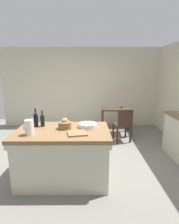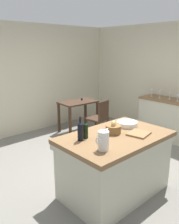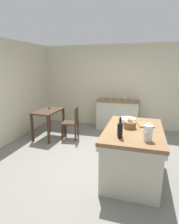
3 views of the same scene
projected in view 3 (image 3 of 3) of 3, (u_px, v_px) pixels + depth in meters
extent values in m
plane|color=slate|center=(102.00, 164.00, 3.74)|extent=(6.76, 6.76, 0.00)
cube|color=beige|center=(120.00, 87.00, 5.84)|extent=(0.12, 5.20, 2.60)
cube|color=brown|center=(134.00, 131.00, 3.18)|extent=(1.53, 0.97, 0.06)
cube|color=#BCBAA3|center=(133.00, 134.00, 3.19)|extent=(1.51, 0.95, 0.08)
cube|color=#BCBAA3|center=(132.00, 154.00, 3.29)|extent=(1.45, 0.89, 0.83)
cube|color=brown|center=(118.00, 101.00, 5.62)|extent=(0.52, 1.28, 0.04)
cube|color=#BCBAA3|center=(117.00, 115.00, 5.74)|extent=(0.49, 1.25, 0.88)
sphere|color=brown|center=(139.00, 117.00, 5.44)|extent=(0.03, 0.03, 0.03)
sphere|color=brown|center=(139.00, 115.00, 5.66)|extent=(0.03, 0.03, 0.03)
cube|color=#3D281C|center=(48.00, 111.00, 5.02)|extent=(0.93, 0.61, 0.04)
cube|color=#3D281C|center=(48.00, 130.00, 4.66)|extent=(0.05, 0.05, 0.73)
cube|color=#3D281C|center=(64.00, 121.00, 5.42)|extent=(0.05, 0.05, 0.73)
cube|color=#3D281C|center=(32.00, 128.00, 4.82)|extent=(0.05, 0.05, 0.73)
cube|color=#3D281C|center=(49.00, 120.00, 5.58)|extent=(0.05, 0.05, 0.73)
cylinder|color=black|center=(49.00, 108.00, 5.17)|extent=(0.04, 0.04, 0.05)
cube|color=#3D281C|center=(70.00, 123.00, 4.98)|extent=(0.46, 0.46, 0.04)
cube|color=#3D281C|center=(76.00, 115.00, 4.90)|extent=(0.36, 0.09, 0.42)
cube|color=#3D281C|center=(66.00, 128.00, 5.24)|extent=(0.05, 0.05, 0.43)
cube|color=#3D281C|center=(62.00, 133.00, 4.89)|extent=(0.05, 0.05, 0.43)
cube|color=#3D281C|center=(78.00, 129.00, 5.19)|extent=(0.05, 0.05, 0.43)
cube|color=#3D281C|center=(75.00, 134.00, 4.84)|extent=(0.05, 0.05, 0.43)
cylinder|color=white|center=(148.00, 133.00, 2.65)|extent=(0.13, 0.13, 0.23)
cone|color=white|center=(149.00, 124.00, 2.67)|extent=(0.07, 0.04, 0.06)
torus|color=white|center=(148.00, 134.00, 2.58)|extent=(0.02, 0.10, 0.10)
cylinder|color=white|center=(128.00, 120.00, 3.58)|extent=(0.31, 0.31, 0.07)
cylinder|color=brown|center=(130.00, 125.00, 3.20)|extent=(0.21, 0.21, 0.11)
ellipsoid|color=tan|center=(130.00, 121.00, 3.18)|extent=(0.13, 0.12, 0.10)
cube|color=olive|center=(146.00, 125.00, 3.35)|extent=(0.33, 0.31, 0.02)
cylinder|color=black|center=(120.00, 130.00, 2.85)|extent=(0.07, 0.07, 0.19)
cone|color=black|center=(120.00, 123.00, 2.83)|extent=(0.07, 0.07, 0.02)
cylinder|color=black|center=(120.00, 120.00, 2.82)|extent=(0.03, 0.03, 0.07)
cylinder|color=maroon|center=(120.00, 118.00, 2.81)|extent=(0.03, 0.03, 0.01)
cylinder|color=black|center=(120.00, 131.00, 2.74)|extent=(0.07, 0.07, 0.22)
cone|color=black|center=(121.00, 123.00, 2.71)|extent=(0.07, 0.07, 0.03)
cylinder|color=black|center=(121.00, 120.00, 2.70)|extent=(0.03, 0.03, 0.08)
cylinder|color=maroon|center=(121.00, 118.00, 2.69)|extent=(0.03, 0.03, 0.01)
cylinder|color=white|center=(133.00, 101.00, 5.49)|extent=(0.06, 0.06, 0.00)
cylinder|color=white|center=(133.00, 100.00, 5.48)|extent=(0.01, 0.01, 0.06)
cone|color=white|center=(133.00, 97.00, 5.47)|extent=(0.07, 0.07, 0.09)
cylinder|color=white|center=(125.00, 101.00, 5.52)|extent=(0.06, 0.06, 0.00)
cylinder|color=white|center=(125.00, 100.00, 5.51)|extent=(0.01, 0.01, 0.06)
cone|color=white|center=(125.00, 97.00, 5.49)|extent=(0.07, 0.07, 0.09)
cylinder|color=white|center=(118.00, 100.00, 5.65)|extent=(0.06, 0.06, 0.00)
cylinder|color=white|center=(118.00, 99.00, 5.64)|extent=(0.01, 0.01, 0.06)
cone|color=white|center=(118.00, 96.00, 5.62)|extent=(0.07, 0.07, 0.09)
cylinder|color=white|center=(111.00, 100.00, 5.64)|extent=(0.06, 0.06, 0.00)
cylinder|color=white|center=(111.00, 99.00, 5.64)|extent=(0.01, 0.01, 0.08)
cone|color=white|center=(111.00, 96.00, 5.61)|extent=(0.07, 0.07, 0.11)
cylinder|color=white|center=(103.00, 99.00, 5.74)|extent=(0.06, 0.06, 0.00)
cylinder|color=white|center=(103.00, 98.00, 5.73)|extent=(0.01, 0.01, 0.07)
cone|color=white|center=(104.00, 96.00, 5.71)|extent=(0.07, 0.07, 0.09)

